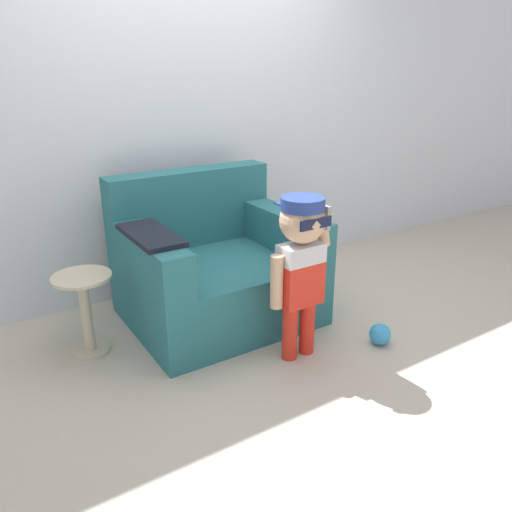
{
  "coord_description": "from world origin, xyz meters",
  "views": [
    {
      "loc": [
        -1.58,
        -2.54,
        1.59
      ],
      "look_at": [
        -0.08,
        -0.2,
        0.53
      ],
      "focal_mm": 35.0,
      "sensor_mm": 36.0,
      "label": 1
    }
  ],
  "objects": [
    {
      "name": "wall_back",
      "position": [
        0.0,
        0.81,
        1.3
      ],
      "size": [
        10.0,
        0.05,
        2.6
      ],
      "color": "silver",
      "rests_on": "ground_plane"
    },
    {
      "name": "toy_ball",
      "position": [
        0.49,
        -0.71,
        0.07
      ],
      "size": [
        0.13,
        0.13,
        0.13
      ],
      "color": "#3399D1",
      "rests_on": "ground_plane"
    },
    {
      "name": "ground_plane",
      "position": [
        0.0,
        0.0,
        0.0
      ],
      "size": [
        10.0,
        10.0,
        0.0
      ],
      "primitive_type": "plane",
      "color": "#BCB29E"
    },
    {
      "name": "armchair",
      "position": [
        -0.16,
        0.18,
        0.33
      ],
      "size": [
        1.17,
        0.98,
        0.94
      ],
      "color": "#286B70",
      "rests_on": "ground_plane"
    },
    {
      "name": "side_table",
      "position": [
        -1.02,
        0.16,
        0.3
      ],
      "size": [
        0.34,
        0.34,
        0.49
      ],
      "color": "beige",
      "rests_on": "ground_plane"
    },
    {
      "name": "person_child",
      "position": [
        -0.0,
        -0.54,
        0.63
      ],
      "size": [
        0.39,
        0.29,
        0.95
      ],
      "color": "red",
      "rests_on": "ground_plane"
    }
  ]
}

